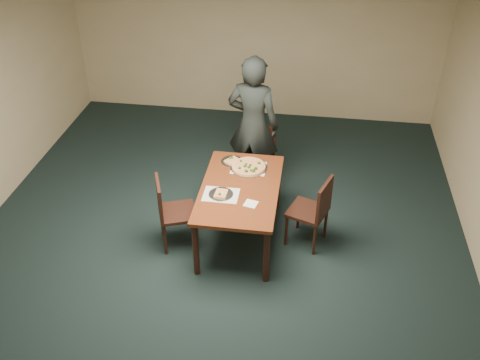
# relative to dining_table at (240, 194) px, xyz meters

# --- Properties ---
(ground) EXTENTS (8.00, 8.00, 0.00)m
(ground) POSITION_rel_dining_table_xyz_m (-0.25, -0.63, -0.66)
(ground) COLOR black
(ground) RESTS_ON ground
(room_shell) EXTENTS (8.00, 8.00, 8.00)m
(room_shell) POSITION_rel_dining_table_xyz_m (-0.25, -0.63, 1.08)
(room_shell) COLOR #C2B087
(room_shell) RESTS_ON ground
(dining_table) EXTENTS (0.90, 1.50, 0.75)m
(dining_table) POSITION_rel_dining_table_xyz_m (0.00, 0.00, 0.00)
(dining_table) COLOR #4F220F
(dining_table) RESTS_ON ground
(chair_far) EXTENTS (0.52, 0.52, 0.91)m
(chair_far) POSITION_rel_dining_table_xyz_m (0.07, 1.14, -0.14)
(chair_far) COLOR black
(chair_far) RESTS_ON ground
(chair_left) EXTENTS (0.54, 0.54, 0.91)m
(chair_left) POSITION_rel_dining_table_xyz_m (-0.79, -0.22, -0.14)
(chair_left) COLOR black
(chair_left) RESTS_ON ground
(chair_right) EXTENTS (0.54, 0.54, 0.91)m
(chair_right) POSITION_rel_dining_table_xyz_m (0.87, 0.03, -0.14)
(chair_right) COLOR black
(chair_right) RESTS_ON ground
(diner) EXTENTS (0.77, 0.58, 1.90)m
(diner) POSITION_rel_dining_table_xyz_m (0.00, 1.15, 0.29)
(diner) COLOR black
(diner) RESTS_ON ground
(placemat_main) EXTENTS (0.42, 0.32, 0.00)m
(placemat_main) POSITION_rel_dining_table_xyz_m (0.04, 0.42, 0.09)
(placemat_main) COLOR white
(placemat_main) RESTS_ON dining_table
(placemat_near) EXTENTS (0.40, 0.30, 0.00)m
(placemat_near) POSITION_rel_dining_table_xyz_m (-0.19, -0.18, 0.09)
(placemat_near) COLOR white
(placemat_near) RESTS_ON dining_table
(pizza_pan) EXTENTS (0.45, 0.45, 0.07)m
(pizza_pan) POSITION_rel_dining_table_xyz_m (0.05, 0.42, 0.11)
(pizza_pan) COLOR silver
(pizza_pan) RESTS_ON dining_table
(slice_plate_near) EXTENTS (0.28, 0.28, 0.05)m
(slice_plate_near) POSITION_rel_dining_table_xyz_m (-0.19, -0.18, 0.11)
(slice_plate_near) COLOR silver
(slice_plate_near) RESTS_ON dining_table
(slice_plate_far) EXTENTS (0.28, 0.28, 0.06)m
(slice_plate_far) POSITION_rel_dining_table_xyz_m (-0.18, 0.53, 0.10)
(slice_plate_far) COLOR silver
(slice_plate_far) RESTS_ON dining_table
(napkin) EXTENTS (0.17, 0.17, 0.01)m
(napkin) POSITION_rel_dining_table_xyz_m (0.17, -0.30, 0.09)
(napkin) COLOR white
(napkin) RESTS_ON dining_table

